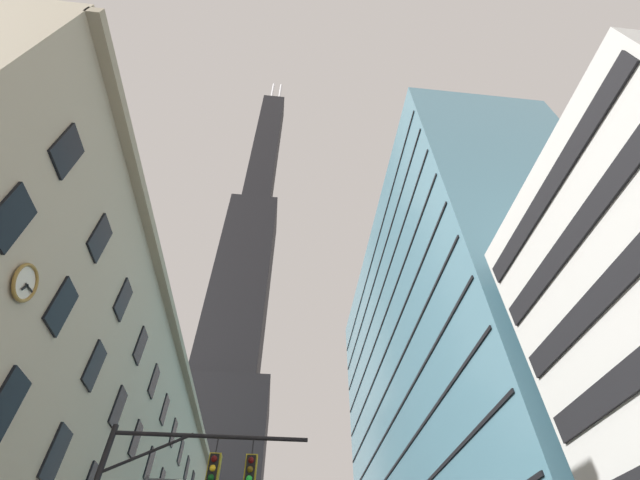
{
  "coord_description": "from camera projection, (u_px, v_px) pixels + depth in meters",
  "views": [
    {
      "loc": [
        -1.46,
        -12.07,
        1.92
      ],
      "look_at": [
        1.58,
        17.45,
        32.67
      ],
      "focal_mm": 22.9,
      "sensor_mm": 36.0,
      "label": 1
    }
  ],
  "objects": [
    {
      "name": "glass_office_midrise",
      "position": [
        455.0,
        389.0,
        48.58
      ],
      "size": [
        16.84,
        50.84,
        49.04
      ],
      "color": "teal",
      "rests_on": "ground"
    },
    {
      "name": "dark_skyscraper",
      "position": [
        235.0,
        324.0,
        114.6
      ],
      "size": [
        23.12,
        23.12,
        228.5
      ],
      "color": "black",
      "rests_on": "ground"
    }
  ]
}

